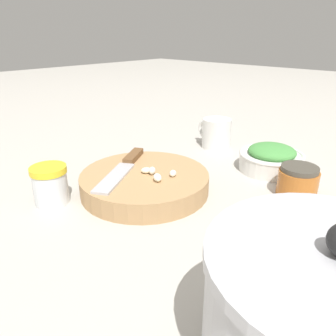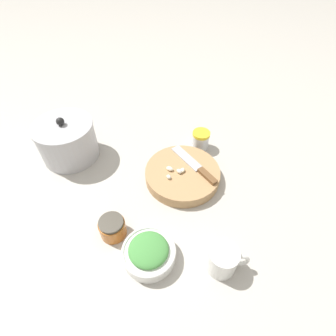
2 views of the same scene
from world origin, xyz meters
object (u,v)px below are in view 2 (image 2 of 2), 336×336
(cutting_board, at_px, (182,174))
(herb_bowl, at_px, (149,252))
(chef_knife, at_px, (196,166))
(garlic_cloves, at_px, (175,171))
(coffee_mug, at_px, (223,260))
(stock_pot, at_px, (67,140))
(spice_jar, at_px, (201,140))
(honey_jar, at_px, (112,228))

(cutting_board, height_order, herb_bowl, herb_bowl)
(chef_knife, distance_m, garlic_cloves, 0.08)
(coffee_mug, bearing_deg, stock_pot, 42.76)
(spice_jar, bearing_deg, chef_knife, 162.27)
(garlic_cloves, xyz_separation_m, coffee_mug, (-0.33, -0.08, -0.01))
(herb_bowl, bearing_deg, garlic_cloves, -21.88)
(coffee_mug, bearing_deg, cutting_board, 9.58)
(garlic_cloves, bearing_deg, chef_knife, -78.44)
(garlic_cloves, height_order, coffee_mug, coffee_mug)
(herb_bowl, distance_m, stock_pot, 0.53)
(cutting_board, xyz_separation_m, herb_bowl, (-0.28, 0.14, 0.01))
(spice_jar, relative_size, coffee_mug, 0.67)
(herb_bowl, relative_size, honey_jar, 1.92)
(cutting_board, relative_size, garlic_cloves, 3.56)
(garlic_cloves, relative_size, spice_jar, 0.98)
(cutting_board, distance_m, chef_knife, 0.06)
(chef_knife, relative_size, garlic_cloves, 2.82)
(herb_bowl, bearing_deg, spice_jar, -28.34)
(herb_bowl, bearing_deg, chef_knife, -32.98)
(cutting_board, distance_m, spice_jar, 0.18)
(herb_bowl, height_order, coffee_mug, coffee_mug)
(chef_knife, height_order, spice_jar, spice_jar)
(chef_knife, height_order, coffee_mug, coffee_mug)
(spice_jar, distance_m, coffee_mug, 0.49)
(herb_bowl, distance_m, spice_jar, 0.50)
(spice_jar, bearing_deg, honey_jar, 135.92)
(chef_knife, height_order, honey_jar, honey_jar)
(coffee_mug, height_order, honey_jar, coffee_mug)
(coffee_mug, relative_size, stock_pot, 0.52)
(cutting_board, xyz_separation_m, stock_pot, (0.17, 0.41, 0.05))
(cutting_board, distance_m, garlic_cloves, 0.04)
(herb_bowl, height_order, honey_jar, same)
(garlic_cloves, height_order, honey_jar, honey_jar)
(garlic_cloves, bearing_deg, honey_jar, 131.36)
(herb_bowl, height_order, stock_pot, stock_pot)
(honey_jar, bearing_deg, garlic_cloves, -48.64)
(garlic_cloves, height_order, stock_pot, stock_pot)
(herb_bowl, xyz_separation_m, stock_pot, (0.45, 0.27, 0.04))
(cutting_board, bearing_deg, spice_jar, -31.87)
(chef_knife, bearing_deg, honey_jar, -174.13)
(garlic_cloves, height_order, herb_bowl, herb_bowl)
(chef_knife, distance_m, herb_bowl, 0.35)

